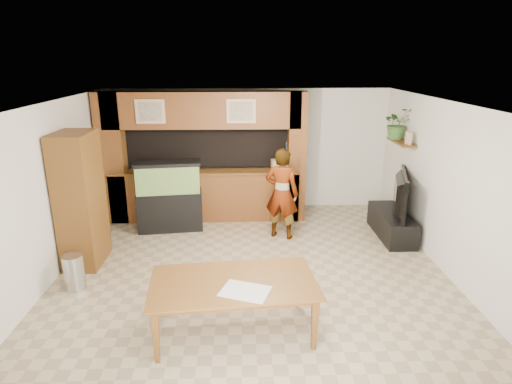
{
  "coord_description": "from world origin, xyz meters",
  "views": [
    {
      "loc": [
        -0.15,
        -5.88,
        3.23
      ],
      "look_at": [
        0.07,
        0.6,
        1.17
      ],
      "focal_mm": 30.0,
      "sensor_mm": 36.0,
      "label": 1
    }
  ],
  "objects_px": {
    "aquarium": "(169,197)",
    "dining_table": "(234,309)",
    "pantry_cabinet": "(80,200)",
    "television": "(395,193)",
    "person": "(282,194)"
  },
  "relations": [
    {
      "from": "aquarium",
      "to": "dining_table",
      "type": "relative_size",
      "value": 0.69
    },
    {
      "from": "pantry_cabinet",
      "to": "television",
      "type": "relative_size",
      "value": 1.6
    },
    {
      "from": "person",
      "to": "dining_table",
      "type": "distance_m",
      "value": 3.08
    },
    {
      "from": "television",
      "to": "dining_table",
      "type": "relative_size",
      "value": 0.68
    },
    {
      "from": "pantry_cabinet",
      "to": "person",
      "type": "height_order",
      "value": "pantry_cabinet"
    },
    {
      "from": "person",
      "to": "dining_table",
      "type": "relative_size",
      "value": 0.86
    },
    {
      "from": "aquarium",
      "to": "television",
      "type": "distance_m",
      "value": 4.23
    },
    {
      "from": "television",
      "to": "aquarium",
      "type": "bearing_deg",
      "value": 100.86
    },
    {
      "from": "dining_table",
      "to": "television",
      "type": "bearing_deg",
      "value": 39.41
    },
    {
      "from": "aquarium",
      "to": "dining_table",
      "type": "xyz_separation_m",
      "value": [
        1.29,
        -3.36,
        -0.32
      ]
    },
    {
      "from": "aquarium",
      "to": "person",
      "type": "height_order",
      "value": "person"
    },
    {
      "from": "person",
      "to": "pantry_cabinet",
      "type": "bearing_deg",
      "value": 37.03
    },
    {
      "from": "pantry_cabinet",
      "to": "dining_table",
      "type": "relative_size",
      "value": 1.09
    },
    {
      "from": "aquarium",
      "to": "dining_table",
      "type": "distance_m",
      "value": 3.61
    },
    {
      "from": "person",
      "to": "dining_table",
      "type": "height_order",
      "value": "person"
    }
  ]
}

